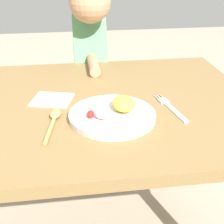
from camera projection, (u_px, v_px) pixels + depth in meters
The scene contains 6 objects.
dining_table at pixel (86, 121), 1.14m from camera, with size 1.20×0.85×0.71m.
plate at pixel (114, 114), 1.00m from camera, with size 0.27×0.27×0.06m.
fork at pixel (171, 108), 1.07m from camera, with size 0.06×0.21×0.01m.
spoon at pixel (53, 120), 0.98m from camera, with size 0.05×0.20×0.02m.
person at pixel (91, 74), 1.60m from camera, with size 0.18×0.41×1.07m.
napkin at pixel (52, 100), 1.13m from camera, with size 0.13×0.12×0.00m, color white.
Camera 1 is at (-0.04, -1.00, 1.20)m, focal length 51.39 mm.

